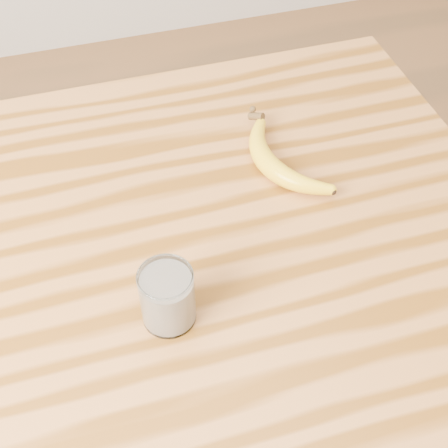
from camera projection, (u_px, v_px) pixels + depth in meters
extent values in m
cube|color=#A76A32|center=(105.00, 266.00, 0.87)|extent=(1.20, 0.80, 0.04)
cylinder|color=brown|center=(327.00, 223.00, 1.53)|extent=(0.06, 0.06, 0.86)
cylinder|color=white|center=(167.00, 297.00, 0.76)|extent=(0.07, 0.07, 0.09)
torus|color=white|center=(165.00, 277.00, 0.73)|extent=(0.07, 0.07, 0.00)
cylinder|color=white|center=(168.00, 299.00, 0.77)|extent=(0.06, 0.06, 0.07)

